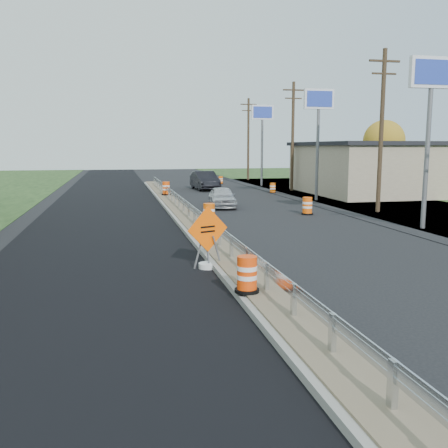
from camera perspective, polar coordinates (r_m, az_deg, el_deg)
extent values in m
plane|color=black|center=(18.66, -0.54, -3.11)|extent=(140.00, 140.00, 0.00)
cube|color=black|center=(28.16, -13.53, 0.70)|extent=(7.20, 120.00, 0.01)
cube|color=gray|center=(26.42, -4.05, 0.59)|extent=(1.60, 55.00, 0.18)
cube|color=brown|center=(26.40, -4.05, 0.84)|extent=(1.25, 55.00, 0.05)
cube|color=silver|center=(7.68, 18.73, -16.92)|extent=(0.10, 0.15, 0.70)
cube|color=silver|center=(9.30, 12.29, -12.01)|extent=(0.10, 0.15, 0.70)
cube|color=silver|center=(11.05, 7.97, -8.52)|extent=(0.10, 0.15, 0.70)
cube|color=silver|center=(12.87, 4.89, -5.96)|extent=(0.10, 0.15, 0.70)
cube|color=silver|center=(14.74, 2.61, -4.04)|extent=(0.10, 0.15, 0.70)
cube|color=silver|center=(16.63, 0.85, -2.55)|extent=(0.10, 0.15, 0.70)
cube|color=silver|center=(18.55, -0.54, -1.36)|extent=(0.10, 0.15, 0.70)
cube|color=silver|center=(20.49, -1.67, -0.39)|extent=(0.10, 0.15, 0.70)
cube|color=silver|center=(22.44, -2.61, 0.40)|extent=(0.10, 0.15, 0.70)
cube|color=silver|center=(24.39, -3.39, 1.07)|extent=(0.10, 0.15, 0.70)
cube|color=silver|center=(26.35, -4.06, 1.65)|extent=(0.10, 0.15, 0.70)
cube|color=silver|center=(28.32, -4.63, 2.14)|extent=(0.10, 0.15, 0.70)
cube|color=silver|center=(30.29, -5.14, 2.56)|extent=(0.10, 0.15, 0.70)
cube|color=silver|center=(32.27, -5.58, 2.94)|extent=(0.10, 0.15, 0.70)
cube|color=silver|center=(34.24, -5.97, 3.27)|extent=(0.10, 0.15, 0.70)
cube|color=silver|center=(36.22, -6.31, 3.56)|extent=(0.10, 0.15, 0.70)
cube|color=silver|center=(38.21, -6.63, 3.83)|extent=(0.10, 0.15, 0.70)
cube|color=silver|center=(40.19, -6.91, 4.07)|extent=(0.10, 0.15, 0.70)
cube|color=silver|center=(42.18, -7.16, 4.28)|extent=(0.10, 0.15, 0.70)
cube|color=silver|center=(44.16, -7.39, 4.48)|extent=(0.10, 0.15, 0.70)
cube|color=silver|center=(46.15, -7.61, 4.66)|extent=(0.10, 0.15, 0.70)
cube|color=silver|center=(48.14, -7.80, 4.82)|extent=(0.10, 0.15, 0.70)
cube|color=silver|center=(50.13, -7.98, 4.97)|extent=(0.10, 0.15, 0.70)
cube|color=silver|center=(27.31, -4.36, 2.32)|extent=(0.04, 46.00, 0.34)
cube|color=silver|center=(27.32, -4.36, 2.15)|extent=(0.06, 46.00, 0.03)
cube|color=silver|center=(27.30, -4.36, 2.48)|extent=(0.06, 46.00, 0.03)
cube|color=tan|center=(45.26, 20.99, 5.88)|extent=(18.00, 12.00, 4.00)
cube|color=black|center=(45.22, 21.14, 8.56)|extent=(18.50, 12.50, 0.30)
cube|color=black|center=(41.09, 10.40, 5.51)|extent=(0.08, 7.20, 2.20)
cylinder|color=slate|center=(25.25, 22.17, 7.13)|extent=(0.22, 0.22, 6.80)
cube|color=white|center=(25.47, 22.68, 15.70)|extent=(2.20, 0.25, 1.40)
cube|color=#263FB2|center=(25.47, 22.68, 15.70)|extent=(1.90, 0.30, 1.10)
cylinder|color=slate|center=(36.74, 10.63, 7.95)|extent=(0.22, 0.22, 6.80)
cube|color=white|center=(36.89, 10.80, 13.86)|extent=(2.20, 0.25, 1.40)
cube|color=#263FB2|center=(36.89, 10.80, 13.86)|extent=(1.90, 0.30, 1.10)
cylinder|color=slate|center=(49.95, 4.35, 8.26)|extent=(0.22, 0.22, 6.80)
cube|color=white|center=(50.06, 4.41, 12.61)|extent=(2.20, 0.25, 1.40)
cube|color=#263FB2|center=(50.06, 4.41, 12.61)|extent=(1.90, 0.30, 1.10)
cylinder|color=#473523|center=(30.89, 17.53, 9.97)|extent=(0.26, 0.26, 9.40)
cube|color=#473523|center=(31.26, 17.89, 17.31)|extent=(1.90, 0.12, 0.12)
cube|color=#473523|center=(31.16, 17.82, 16.04)|extent=(1.50, 0.10, 0.10)
cylinder|color=#473523|center=(44.56, 7.85, 9.81)|extent=(0.26, 0.26, 9.40)
cube|color=#473523|center=(44.82, 7.96, 14.93)|extent=(1.90, 0.12, 0.12)
cube|color=#473523|center=(44.75, 7.94, 14.04)|extent=(1.50, 0.10, 0.10)
cylinder|color=#473523|center=(58.89, 2.79, 9.62)|extent=(0.26, 0.26, 9.40)
cube|color=#473523|center=(59.08, 2.82, 13.50)|extent=(1.90, 0.12, 0.12)
cube|color=#473523|center=(59.02, 2.82, 12.82)|extent=(1.50, 0.10, 0.10)
cylinder|color=#473523|center=(59.82, 17.68, 6.17)|extent=(0.36, 0.36, 3.08)
sphere|color=#BA7B27|center=(59.78, 17.81, 9.05)|extent=(4.62, 4.62, 4.62)
cylinder|color=white|center=(16.03, -1.85, -4.79)|extent=(0.61, 0.61, 0.17)
cube|color=slate|center=(15.88, -2.93, -3.25)|extent=(0.35, 0.17, 1.05)
cube|color=slate|center=(15.98, -0.78, -3.16)|extent=(0.35, 0.17, 1.05)
cube|color=slate|center=(15.98, -1.89, -3.16)|extent=(0.14, 0.27, 1.07)
cube|color=#FF5805|center=(15.79, -1.87, -0.59)|extent=(1.37, 0.55, 1.45)
cube|color=black|center=(15.76, -1.85, -0.33)|extent=(0.49, 0.19, 0.05)
cube|color=black|center=(15.78, -1.85, -0.87)|extent=(0.49, 0.19, 0.05)
cylinder|color=black|center=(12.70, 2.63, -7.58)|extent=(0.63, 0.63, 0.08)
cylinder|color=#FF430A|center=(12.59, 2.64, -5.67)|extent=(0.50, 0.50, 0.88)
cylinder|color=white|center=(12.55, 2.65, -5.02)|extent=(0.52, 0.52, 0.11)
cylinder|color=white|center=(12.61, 2.64, -6.03)|extent=(0.52, 0.52, 0.11)
cylinder|color=black|center=(23.60, -1.71, 0.08)|extent=(0.68, 0.68, 0.09)
cylinder|color=#E85709|center=(23.54, -1.72, 1.22)|extent=(0.54, 0.54, 0.95)
cylinder|color=white|center=(23.52, -1.72, 1.60)|extent=(0.56, 0.56, 0.12)
cylinder|color=white|center=(23.55, -1.72, 1.00)|extent=(0.56, 0.56, 0.12)
cylinder|color=black|center=(38.26, -6.63, 3.38)|extent=(0.69, 0.69, 0.09)
cylinder|color=#F74A0A|center=(38.22, -6.64, 4.10)|extent=(0.55, 0.55, 0.97)
cylinder|color=white|center=(38.21, -6.64, 4.34)|extent=(0.57, 0.57, 0.13)
cylinder|color=white|center=(38.23, -6.64, 3.96)|extent=(0.57, 0.57, 0.13)
cylinder|color=black|center=(29.09, 9.48, 1.16)|extent=(0.69, 0.69, 0.09)
cylinder|color=#FF590A|center=(29.03, 9.50, 2.10)|extent=(0.55, 0.55, 0.96)
cylinder|color=white|center=(29.01, 9.51, 2.41)|extent=(0.56, 0.56, 0.13)
cylinder|color=white|center=(29.04, 9.50, 1.92)|extent=(0.56, 0.56, 0.13)
cylinder|color=black|center=(42.37, 5.58, 3.60)|extent=(0.59, 0.59, 0.08)
cylinder|color=#FF630A|center=(42.34, 5.58, 4.15)|extent=(0.47, 0.47, 0.82)
cylinder|color=white|center=(42.33, 5.59, 4.33)|extent=(0.48, 0.48, 0.11)
cylinder|color=white|center=(42.34, 5.58, 4.04)|extent=(0.48, 0.48, 0.11)
cylinder|color=black|center=(52.59, -0.38, 4.64)|extent=(0.55, 0.55, 0.07)
cylinder|color=#FE620A|center=(52.56, -0.38, 5.06)|extent=(0.44, 0.44, 0.78)
cylinder|color=white|center=(52.56, -0.38, 5.20)|extent=(0.46, 0.46, 0.10)
cylinder|color=white|center=(52.57, -0.38, 4.98)|extent=(0.46, 0.46, 0.10)
imported|color=silver|center=(32.08, -0.22, 3.10)|extent=(1.96, 4.05, 1.33)
imported|color=black|center=(45.45, -2.21, 4.99)|extent=(2.08, 5.19, 1.68)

